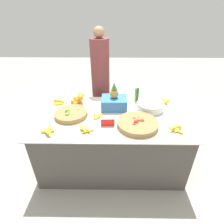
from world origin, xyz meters
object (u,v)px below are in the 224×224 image
object	(u,v)px
metal_bowl	(150,106)
vendor_person	(101,86)
lime_bowl	(71,114)
price_sign	(108,123)
produce_crate	(114,102)
tomato_basket	(137,124)

from	to	relation	value
metal_bowl	vendor_person	bearing A→B (deg)	135.66
vendor_person	lime_bowl	bearing A→B (deg)	-109.84
metal_bowl	price_sign	bearing A→B (deg)	-144.34
metal_bowl	price_sign	xyz separation A→B (m)	(-0.54, -0.38, -0.00)
metal_bowl	produce_crate	size ratio (longest dim) A/B	0.96
metal_bowl	vendor_person	world-z (taller)	vendor_person
vendor_person	metal_bowl	bearing A→B (deg)	-44.34
produce_crate	lime_bowl	bearing A→B (deg)	-158.17
tomato_basket	lime_bowl	bearing A→B (deg)	165.71
tomato_basket	produce_crate	world-z (taller)	produce_crate
lime_bowl	vendor_person	bearing A→B (deg)	70.16
tomato_basket	metal_bowl	size ratio (longest dim) A/B	1.35
price_sign	produce_crate	size ratio (longest dim) A/B	0.44
tomato_basket	produce_crate	bearing A→B (deg)	122.60
lime_bowl	produce_crate	size ratio (longest dim) A/B	1.13
metal_bowl	tomato_basket	bearing A→B (deg)	-118.73
tomato_basket	produce_crate	size ratio (longest dim) A/B	1.31
lime_bowl	metal_bowl	size ratio (longest dim) A/B	1.17
price_sign	metal_bowl	bearing A→B (deg)	33.63
lime_bowl	vendor_person	world-z (taller)	vendor_person
price_sign	produce_crate	bearing A→B (deg)	78.49
metal_bowl	produce_crate	xyz separation A→B (m)	(-0.47, 0.04, 0.04)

